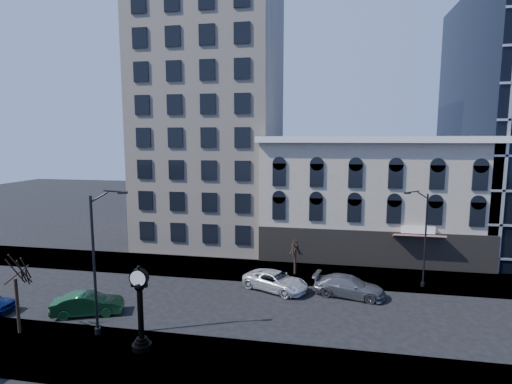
# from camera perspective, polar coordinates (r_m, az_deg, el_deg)

# --- Properties ---
(ground) EXTENTS (160.00, 160.00, 0.00)m
(ground) POSITION_cam_1_polar(r_m,az_deg,el_deg) (31.03, -5.18, -15.71)
(ground) COLOR black
(ground) RESTS_ON ground
(sidewalk_far) EXTENTS (160.00, 6.00, 0.12)m
(sidewalk_far) POSITION_cam_1_polar(r_m,az_deg,el_deg) (38.26, -1.89, -10.99)
(sidewalk_far) COLOR gray
(sidewalk_far) RESTS_ON ground
(sidewalk_near) EXTENTS (160.00, 6.00, 0.12)m
(sidewalk_near) POSITION_cam_1_polar(r_m,az_deg,el_deg) (24.23, -10.73, -22.81)
(sidewalk_near) COLOR gray
(sidewalk_near) RESTS_ON ground
(cream_tower) EXTENTS (15.90, 15.40, 42.50)m
(cream_tower) POSITION_cam_1_polar(r_m,az_deg,el_deg) (48.84, -6.43, 15.89)
(cream_tower) COLOR beige
(cream_tower) RESTS_ON ground
(victorian_row) EXTENTS (22.60, 11.19, 12.50)m
(victorian_row) POSITION_cam_1_polar(r_m,az_deg,el_deg) (43.94, 15.86, -0.87)
(victorian_row) COLOR #B0A591
(victorian_row) RESTS_ON ground
(street_clock) EXTENTS (1.14, 1.14, 5.04)m
(street_clock) POSITION_cam_1_polar(r_m,az_deg,el_deg) (24.90, -16.18, -16.08)
(street_clock) COLOR black
(street_clock) RESTS_ON sidewalk_near
(street_lamp_near) EXTENTS (2.35, 0.91, 9.29)m
(street_lamp_near) POSITION_cam_1_polar(r_m,az_deg,el_deg) (25.93, -20.96, -4.34)
(street_lamp_near) COLOR black
(street_lamp_near) RESTS_ON sidewalk_near
(street_lamp_far) EXTENTS (1.98, 1.07, 8.20)m
(street_lamp_far) POSITION_cam_1_polar(r_m,az_deg,el_deg) (34.78, 22.43, -2.83)
(street_lamp_far) COLOR black
(street_lamp_far) RESTS_ON sidewalk_far
(bare_tree_near) EXTENTS (3.32, 3.32, 5.71)m
(bare_tree_near) POSITION_cam_1_polar(r_m,az_deg,el_deg) (29.18, -31.26, -9.12)
(bare_tree_near) COLOR black
(bare_tree_near) RESTS_ON sidewalk_near
(bare_tree_far) EXTENTS (2.19, 2.19, 3.76)m
(bare_tree_far) POSITION_cam_1_polar(r_m,az_deg,el_deg) (36.23, 5.63, -7.34)
(bare_tree_far) COLOR black
(bare_tree_far) RESTS_ON sidewalk_far
(car_near_b) EXTENTS (5.00, 3.24, 1.56)m
(car_near_b) POSITION_cam_1_polar(r_m,az_deg,el_deg) (31.37, -22.88, -14.51)
(car_near_b) COLOR #143F1E
(car_near_b) RESTS_ON ground
(car_far_a) EXTENTS (6.01, 4.56, 1.52)m
(car_far_a) POSITION_cam_1_polar(r_m,az_deg,el_deg) (33.35, 2.85, -12.59)
(car_far_a) COLOR silver
(car_far_a) RESTS_ON ground
(car_far_b) EXTENTS (5.85, 3.31, 1.60)m
(car_far_b) POSITION_cam_1_polar(r_m,az_deg,el_deg) (32.94, 13.14, -12.97)
(car_far_b) COLOR #595B60
(car_far_b) RESTS_ON ground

